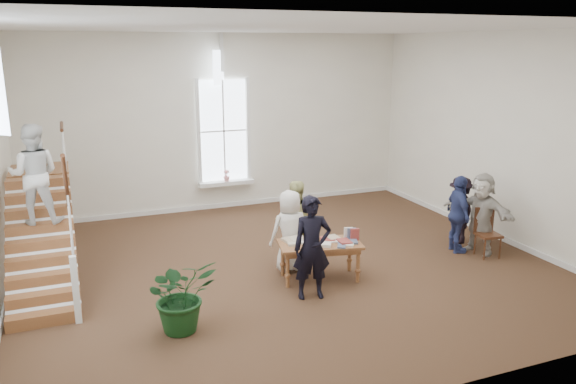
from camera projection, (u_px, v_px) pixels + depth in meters
name	position (u px, v px, depth m)	size (l,w,h in m)	color
ground	(287.00, 266.00, 10.98)	(10.00, 10.00, 0.00)	#3F2918
room_shell	(226.00, 193.00, 14.83)	(10.49, 10.00, 10.00)	white
staircase	(37.00, 199.00, 9.70)	(1.10, 4.10, 2.92)	brown
library_table	(319.00, 247.00, 10.24)	(1.62, 1.03, 0.76)	brown
police_officer	(312.00, 248.00, 9.42)	(0.65, 0.43, 1.79)	black
elderly_woman	(290.00, 231.00, 10.61)	(0.77, 0.50, 1.57)	silver
person_yellow	(295.00, 220.00, 11.16)	(0.79, 0.61, 1.62)	#C7C57C
woman_cluster_a	(458.00, 214.00, 11.57)	(0.95, 0.40, 1.63)	navy
woman_cluster_b	(460.00, 210.00, 12.13)	(0.95, 0.55, 1.47)	black
woman_cluster_c	(481.00, 213.00, 11.52)	(1.57, 0.50, 1.69)	#BDB6AA
floor_plant	(181.00, 295.00, 8.38)	(1.04, 0.90, 1.15)	#113614
side_chair	(486.00, 229.00, 11.43)	(0.49, 0.49, 1.00)	#3E1F11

